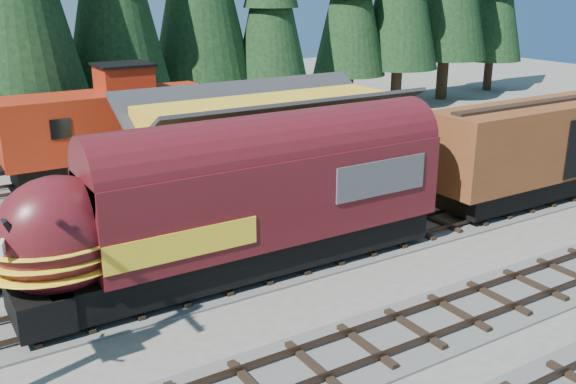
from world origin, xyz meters
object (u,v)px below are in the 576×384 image
boxcar (553,145)px  pickup_truck_a (14,252)px  locomotive (230,212)px  caboose (109,128)px  depot (269,140)px

boxcar → pickup_truck_a: 23.60m
locomotive → pickup_truck_a: 7.89m
boxcar → caboose: bearing=140.0°
depot → boxcar: depot is taller
pickup_truck_a → caboose: bearing=-54.2°
depot → locomotive: (-5.35, -6.50, -0.46)m
boxcar → caboose: size_ratio=1.30×
depot → locomotive: 8.43m
boxcar → caboose: (-16.67, 14.00, 0.10)m
depot → pickup_truck_a: depot is taller
locomotive → caboose: size_ratio=1.49×
pickup_truck_a → depot: bearing=-100.3°
depot → boxcar: size_ratio=0.93×
locomotive → caboose: 14.00m
depot → locomotive: depot is taller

